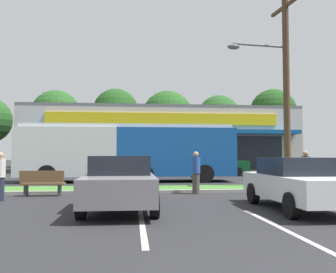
{
  "coord_description": "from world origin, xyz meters",
  "views": [
    {
      "loc": [
        -3.11,
        -1.98,
        1.52
      ],
      "look_at": [
        -1.15,
        18.1,
        2.55
      ],
      "focal_mm": 39.06,
      "sensor_mm": 36.0,
      "label": 1
    }
  ],
  "objects_px": {
    "utility_pole": "(283,82)",
    "pedestrian_by_pole": "(196,172)",
    "bus_stop_bench": "(43,183)",
    "car_4": "(215,165)",
    "pedestrian_near_bench": "(0,176)",
    "car_0": "(298,183)",
    "car_1": "(120,182)",
    "city_bus": "(128,151)",
    "pedestrian_mid": "(306,172)"
  },
  "relations": [
    {
      "from": "utility_pole",
      "to": "pedestrian_by_pole",
      "type": "distance_m",
      "value": 6.25
    },
    {
      "from": "bus_stop_bench",
      "to": "pedestrian_by_pole",
      "type": "xyz_separation_m",
      "value": [
        5.82,
        0.29,
        0.33
      ]
    },
    {
      "from": "car_4",
      "to": "pedestrian_near_bench",
      "type": "distance_m",
      "value": 17.44
    },
    {
      "from": "pedestrian_near_bench",
      "to": "car_0",
      "type": "bearing_deg",
      "value": 38.9
    },
    {
      "from": "car_0",
      "to": "car_1",
      "type": "distance_m",
      "value": 4.99
    },
    {
      "from": "utility_pole",
      "to": "car_0",
      "type": "bearing_deg",
      "value": -110.25
    },
    {
      "from": "car_1",
      "to": "pedestrian_near_bench",
      "type": "bearing_deg",
      "value": -120.13
    },
    {
      "from": "utility_pole",
      "to": "car_4",
      "type": "distance_m",
      "value": 11.34
    },
    {
      "from": "pedestrian_by_pole",
      "to": "city_bus",
      "type": "bearing_deg",
      "value": -79.12
    },
    {
      "from": "bus_stop_bench",
      "to": "pedestrian_mid",
      "type": "distance_m",
      "value": 10.33
    },
    {
      "from": "car_4",
      "to": "pedestrian_mid",
      "type": "distance_m",
      "value": 12.46
    },
    {
      "from": "utility_pole",
      "to": "car_1",
      "type": "relative_size",
      "value": 1.99
    },
    {
      "from": "city_bus",
      "to": "car_0",
      "type": "bearing_deg",
      "value": 113.4
    },
    {
      "from": "city_bus",
      "to": "utility_pole",
      "type": "bearing_deg",
      "value": 144.98
    },
    {
      "from": "utility_pole",
      "to": "car_1",
      "type": "distance_m",
      "value": 10.13
    },
    {
      "from": "bus_stop_bench",
      "to": "car_0",
      "type": "relative_size",
      "value": 0.36
    },
    {
      "from": "car_1",
      "to": "car_4",
      "type": "height_order",
      "value": "car_4"
    },
    {
      "from": "pedestrian_by_pole",
      "to": "utility_pole",
      "type": "bearing_deg",
      "value": -169.03
    },
    {
      "from": "car_0",
      "to": "pedestrian_mid",
      "type": "height_order",
      "value": "pedestrian_mid"
    },
    {
      "from": "city_bus",
      "to": "pedestrian_by_pole",
      "type": "bearing_deg",
      "value": 111.9
    },
    {
      "from": "utility_pole",
      "to": "car_1",
      "type": "height_order",
      "value": "utility_pole"
    },
    {
      "from": "utility_pole",
      "to": "pedestrian_near_bench",
      "type": "xyz_separation_m",
      "value": [
        -11.31,
        -3.39,
        -4.06
      ]
    },
    {
      "from": "car_4",
      "to": "utility_pole",
      "type": "bearing_deg",
      "value": -85.43
    },
    {
      "from": "utility_pole",
      "to": "car_4",
      "type": "xyz_separation_m",
      "value": [
        -0.84,
        10.55,
        -4.07
      ]
    },
    {
      "from": "car_0",
      "to": "car_1",
      "type": "height_order",
      "value": "car_1"
    },
    {
      "from": "car_4",
      "to": "pedestrian_by_pole",
      "type": "relative_size",
      "value": 2.85
    },
    {
      "from": "car_0",
      "to": "car_4",
      "type": "bearing_deg",
      "value": 175.08
    },
    {
      "from": "car_0",
      "to": "pedestrian_by_pole",
      "type": "distance_m",
      "value": 4.88
    },
    {
      "from": "pedestrian_near_bench",
      "to": "pedestrian_mid",
      "type": "relative_size",
      "value": 0.95
    },
    {
      "from": "car_0",
      "to": "pedestrian_by_pole",
      "type": "xyz_separation_m",
      "value": [
        -2.13,
        4.39,
        0.09
      ]
    },
    {
      "from": "bus_stop_bench",
      "to": "pedestrian_near_bench",
      "type": "bearing_deg",
      "value": 50.62
    },
    {
      "from": "pedestrian_near_bench",
      "to": "pedestrian_by_pole",
      "type": "xyz_separation_m",
      "value": [
        6.89,
        1.59,
        0.02
      ]
    },
    {
      "from": "city_bus",
      "to": "pedestrian_by_pole",
      "type": "relative_size",
      "value": 7.3
    },
    {
      "from": "car_0",
      "to": "pedestrian_near_bench",
      "type": "bearing_deg",
      "value": -107.28
    },
    {
      "from": "car_0",
      "to": "utility_pole",
      "type": "bearing_deg",
      "value": 159.75
    },
    {
      "from": "car_0",
      "to": "pedestrian_near_bench",
      "type": "xyz_separation_m",
      "value": [
        -9.02,
        2.81,
        0.06
      ]
    },
    {
      "from": "car_1",
      "to": "pedestrian_by_pole",
      "type": "bearing_deg",
      "value": 144.22
    },
    {
      "from": "city_bus",
      "to": "car_1",
      "type": "xyz_separation_m",
      "value": [
        -0.08,
        -10.74,
        -1.0
      ]
    },
    {
      "from": "utility_pole",
      "to": "car_0",
      "type": "height_order",
      "value": "utility_pole"
    },
    {
      "from": "pedestrian_near_bench",
      "to": "pedestrian_mid",
      "type": "height_order",
      "value": "pedestrian_mid"
    },
    {
      "from": "car_1",
      "to": "pedestrian_mid",
      "type": "height_order",
      "value": "pedestrian_mid"
    },
    {
      "from": "bus_stop_bench",
      "to": "car_0",
      "type": "bearing_deg",
      "value": 152.68
    },
    {
      "from": "pedestrian_near_bench",
      "to": "pedestrian_by_pole",
      "type": "distance_m",
      "value": 7.07
    },
    {
      "from": "utility_pole",
      "to": "pedestrian_by_pole",
      "type": "height_order",
      "value": "utility_pole"
    },
    {
      "from": "utility_pole",
      "to": "pedestrian_near_bench",
      "type": "distance_m",
      "value": 12.49
    },
    {
      "from": "utility_pole",
      "to": "car_1",
      "type": "xyz_separation_m",
      "value": [
        -7.26,
        -5.74,
        -4.11
      ]
    },
    {
      "from": "utility_pole",
      "to": "car_4",
      "type": "bearing_deg",
      "value": 94.57
    },
    {
      "from": "car_4",
      "to": "bus_stop_bench",
      "type": "bearing_deg",
      "value": -126.62
    },
    {
      "from": "car_0",
      "to": "car_1",
      "type": "relative_size",
      "value": 0.99
    },
    {
      "from": "car_0",
      "to": "car_1",
      "type": "xyz_separation_m",
      "value": [
        -4.97,
        0.45,
        0.02
      ]
    }
  ]
}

